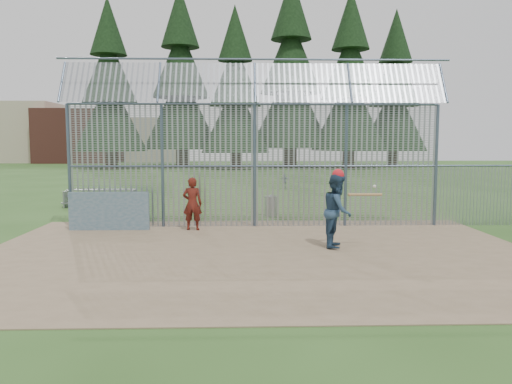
{
  "coord_description": "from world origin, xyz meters",
  "views": [
    {
      "loc": [
        -0.45,
        -12.77,
        2.8
      ],
      "look_at": [
        0.0,
        2.0,
        1.3
      ],
      "focal_mm": 35.0,
      "sensor_mm": 36.0,
      "label": 1
    }
  ],
  "objects_px": {
    "onlooker": "(192,204)",
    "trash_can": "(271,206)",
    "bleacher": "(100,197)",
    "dugout_wall": "(109,211)",
    "batter": "(338,211)"
  },
  "relations": [
    {
      "from": "dugout_wall",
      "to": "bleacher",
      "type": "relative_size",
      "value": 0.83
    },
    {
      "from": "bleacher",
      "to": "onlooker",
      "type": "bearing_deg",
      "value": -52.55
    },
    {
      "from": "dugout_wall",
      "to": "onlooker",
      "type": "bearing_deg",
      "value": -1.65
    },
    {
      "from": "batter",
      "to": "bleacher",
      "type": "bearing_deg",
      "value": 60.49
    },
    {
      "from": "onlooker",
      "to": "batter",
      "type": "bearing_deg",
      "value": 152.34
    },
    {
      "from": "batter",
      "to": "trash_can",
      "type": "relative_size",
      "value": 2.36
    },
    {
      "from": "dugout_wall",
      "to": "onlooker",
      "type": "xyz_separation_m",
      "value": [
        2.62,
        -0.08,
        0.23
      ]
    },
    {
      "from": "bleacher",
      "to": "batter",
      "type": "bearing_deg",
      "value": -44.95
    },
    {
      "from": "dugout_wall",
      "to": "bleacher",
      "type": "distance_m",
      "value": 6.17
    },
    {
      "from": "dugout_wall",
      "to": "trash_can",
      "type": "distance_m",
      "value": 6.07
    },
    {
      "from": "onlooker",
      "to": "bleacher",
      "type": "distance_m",
      "value": 7.49
    },
    {
      "from": "trash_can",
      "to": "dugout_wall",
      "type": "bearing_deg",
      "value": -150.72
    },
    {
      "from": "onlooker",
      "to": "trash_can",
      "type": "distance_m",
      "value": 4.08
    },
    {
      "from": "onlooker",
      "to": "trash_can",
      "type": "relative_size",
      "value": 2.03
    },
    {
      "from": "trash_can",
      "to": "bleacher",
      "type": "relative_size",
      "value": 0.27
    }
  ]
}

